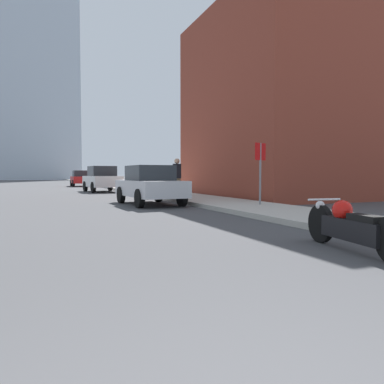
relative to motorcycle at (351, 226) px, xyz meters
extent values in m
cube|color=#B2ADA3|center=(2.27, 36.48, -0.33)|extent=(2.73, 240.00, 0.15)
cube|color=brown|center=(9.08, 12.55, 4.50)|extent=(10.48, 9.97, 9.80)
cylinder|color=black|center=(0.13, 0.82, -0.07)|extent=(0.20, 0.68, 0.67)
cube|color=black|center=(-0.01, -0.04, -0.05)|extent=(0.44, 1.34, 0.33)
sphere|color=red|center=(0.04, 0.22, 0.24)|extent=(0.32, 0.32, 0.32)
cube|color=black|center=(-0.05, -0.32, 0.16)|extent=(0.31, 0.63, 0.10)
sphere|color=silver|center=(0.13, 0.84, 0.26)|extent=(0.16, 0.16, 0.16)
cylinder|color=silver|center=(0.11, 0.72, 0.37)|extent=(0.62, 0.13, 0.04)
cube|color=#BCBCC1|center=(-0.37, 9.93, 0.25)|extent=(1.95, 4.20, 0.62)
cube|color=#23282D|center=(-0.37, 9.93, 0.86)|extent=(1.58, 2.05, 0.59)
cylinder|color=black|center=(-1.26, 11.16, -0.06)|extent=(0.23, 0.70, 0.69)
cylinder|color=black|center=(0.39, 11.24, -0.06)|extent=(0.23, 0.70, 0.69)
cylinder|color=black|center=(-1.14, 8.61, -0.06)|extent=(0.23, 0.70, 0.69)
cylinder|color=black|center=(0.52, 8.69, -0.06)|extent=(0.23, 0.70, 0.69)
cube|color=silver|center=(-0.38, 21.50, 0.32)|extent=(2.20, 4.02, 0.72)
cube|color=#23282D|center=(-0.38, 21.50, 1.01)|extent=(1.74, 1.99, 0.67)
cylinder|color=black|center=(-1.37, 22.62, -0.05)|extent=(0.26, 0.73, 0.71)
cylinder|color=black|center=(0.39, 22.78, -0.05)|extent=(0.26, 0.73, 0.71)
cylinder|color=black|center=(-1.15, 20.23, -0.05)|extent=(0.26, 0.73, 0.71)
cylinder|color=black|center=(0.61, 20.39, -0.05)|extent=(0.26, 0.73, 0.71)
cube|color=red|center=(-0.39, 33.91, 0.24)|extent=(1.85, 4.05, 0.65)
cube|color=#23282D|center=(-0.39, 33.91, 0.86)|extent=(1.56, 1.95, 0.59)
cylinder|color=black|center=(-1.26, 35.17, -0.08)|extent=(0.20, 0.64, 0.64)
cylinder|color=black|center=(0.48, 35.16, -0.08)|extent=(0.20, 0.64, 0.64)
cylinder|color=black|center=(-1.26, 32.66, -0.08)|extent=(0.20, 0.64, 0.64)
cylinder|color=black|center=(0.48, 32.65, -0.08)|extent=(0.20, 0.64, 0.64)
cylinder|color=slate|center=(2.72, 6.77, 0.82)|extent=(0.07, 0.07, 2.15)
cube|color=red|center=(2.72, 6.77, 1.60)|extent=(0.57, 0.26, 0.60)
cube|color=brown|center=(1.64, 12.23, 0.18)|extent=(0.29, 0.20, 0.87)
cube|color=black|center=(1.64, 12.23, 0.96)|extent=(0.36, 0.20, 0.68)
sphere|color=tan|center=(1.64, 12.23, 1.42)|extent=(0.25, 0.25, 0.25)
camera|label=1|loc=(-4.53, -4.40, 0.82)|focal=35.00mm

